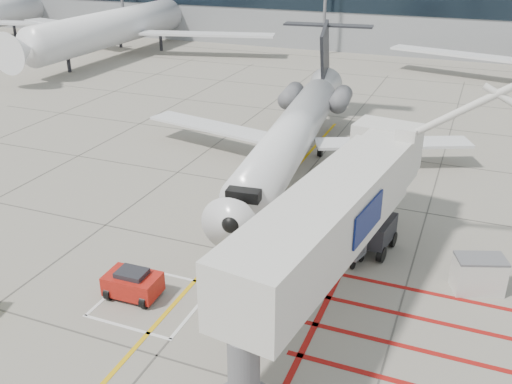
% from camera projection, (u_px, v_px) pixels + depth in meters
% --- Properties ---
extents(ground_plane, '(260.00, 260.00, 0.00)m').
position_uv_depth(ground_plane, '(205.00, 298.00, 24.75)').
color(ground_plane, gray).
rests_on(ground_plane, ground).
extents(regional_jet, '(26.72, 32.20, 7.82)m').
position_uv_depth(regional_jet, '(285.00, 123.00, 34.51)').
color(regional_jet, silver).
rests_on(regional_jet, ground_plane).
extents(jet_bridge, '(11.13, 19.37, 7.34)m').
position_uv_depth(jet_bridge, '(325.00, 232.00, 22.49)').
color(jet_bridge, silver).
rests_on(jet_bridge, ground_plane).
extents(pushback_tug, '(2.37, 1.52, 1.36)m').
position_uv_depth(pushback_tug, '(133.00, 283.00, 24.58)').
color(pushback_tug, '#AD1910').
rests_on(pushback_tug, ground_plane).
extents(baggage_cart, '(1.99, 1.54, 1.11)m').
position_uv_depth(baggage_cart, '(345.00, 251.00, 27.30)').
color(baggage_cart, slate).
rests_on(baggage_cart, ground_plane).
extents(ground_power_unit, '(2.40, 1.87, 1.66)m').
position_uv_depth(ground_power_unit, '(478.00, 274.00, 24.92)').
color(ground_power_unit, silver).
rests_on(ground_power_unit, ground_plane).
extents(cone_nose, '(0.37, 0.37, 0.51)m').
position_uv_depth(cone_nose, '(212.00, 212.00, 31.67)').
color(cone_nose, '#E9450C').
rests_on(cone_nose, ground_plane).
extents(cone_side, '(0.31, 0.31, 0.44)m').
position_uv_depth(cone_side, '(290.00, 251.00, 27.93)').
color(cone_side, '#EA490C').
rests_on(cone_side, ground_plane).
extents(bg_aircraft_b, '(37.99, 42.21, 12.66)m').
position_uv_depth(bg_aircraft_b, '(128.00, 1.00, 72.29)').
color(bg_aircraft_b, silver).
rests_on(bg_aircraft_b, ground_plane).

